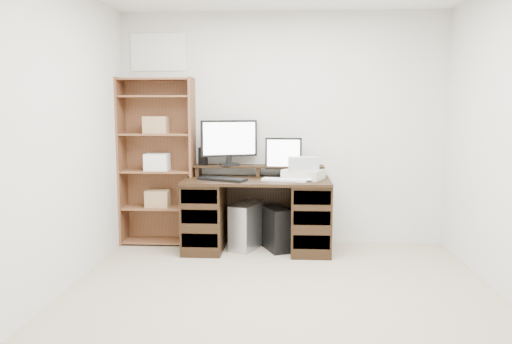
# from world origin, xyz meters

# --- Properties ---
(room) EXTENTS (3.54, 4.04, 2.54)m
(room) POSITION_xyz_m (-0.00, 0.00, 1.25)
(room) COLOR tan
(room) RESTS_ON ground
(desk) EXTENTS (1.50, 0.70, 0.75)m
(desk) POSITION_xyz_m (-0.26, 1.64, 0.39)
(desk) COLOR black
(desk) RESTS_ON ground
(riser_shelf) EXTENTS (1.40, 0.22, 0.12)m
(riser_shelf) POSITION_xyz_m (-0.26, 1.85, 0.84)
(riser_shelf) COLOR black
(riser_shelf) RESTS_ON desk
(monitor_wide) EXTENTS (0.58, 0.24, 0.48)m
(monitor_wide) POSITION_xyz_m (-0.57, 1.83, 1.14)
(monitor_wide) COLOR black
(monitor_wide) RESTS_ON riser_shelf
(monitor_small) EXTENTS (0.38, 0.15, 0.42)m
(monitor_small) POSITION_xyz_m (0.01, 1.78, 0.98)
(monitor_small) COLOR black
(monitor_small) RESTS_ON desk
(speaker) EXTENTS (0.10, 0.10, 0.19)m
(speaker) POSITION_xyz_m (-0.85, 1.84, 0.96)
(speaker) COLOR black
(speaker) RESTS_ON riser_shelf
(keyboard_black) EXTENTS (0.52, 0.35, 0.03)m
(keyboard_black) POSITION_xyz_m (-0.60, 1.51, 0.76)
(keyboard_black) COLOR black
(keyboard_black) RESTS_ON desk
(keyboard_white) EXTENTS (0.47, 0.24, 0.02)m
(keyboard_white) POSITION_xyz_m (0.03, 1.52, 0.76)
(keyboard_white) COLOR white
(keyboard_white) RESTS_ON desk
(mouse) EXTENTS (0.10, 0.08, 0.03)m
(mouse) POSITION_xyz_m (0.27, 1.50, 0.77)
(mouse) COLOR white
(mouse) RESTS_ON desk
(printer) EXTENTS (0.47, 0.42, 0.10)m
(printer) POSITION_xyz_m (0.22, 1.68, 0.80)
(printer) COLOR beige
(printer) RESTS_ON desk
(basket) EXTENTS (0.31, 0.23, 0.13)m
(basket) POSITION_xyz_m (0.22, 1.68, 0.91)
(basket) COLOR #A0A5AA
(basket) RESTS_ON printer
(tower_silver) EXTENTS (0.38, 0.53, 0.48)m
(tower_silver) POSITION_xyz_m (-0.36, 1.69, 0.24)
(tower_silver) COLOR #AEB1B5
(tower_silver) RESTS_ON ground
(tower_black) EXTENTS (0.35, 0.49, 0.45)m
(tower_black) POSITION_xyz_m (-0.07, 1.67, 0.22)
(tower_black) COLOR black
(tower_black) RESTS_ON ground
(bookshelf) EXTENTS (0.80, 0.30, 1.80)m
(bookshelf) POSITION_xyz_m (-1.35, 1.86, 0.92)
(bookshelf) COLOR brown
(bookshelf) RESTS_ON ground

